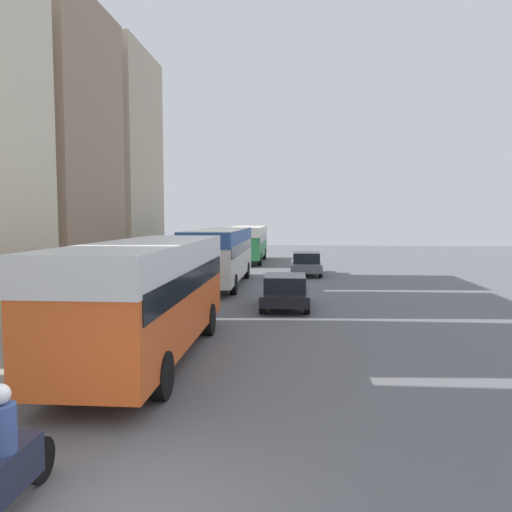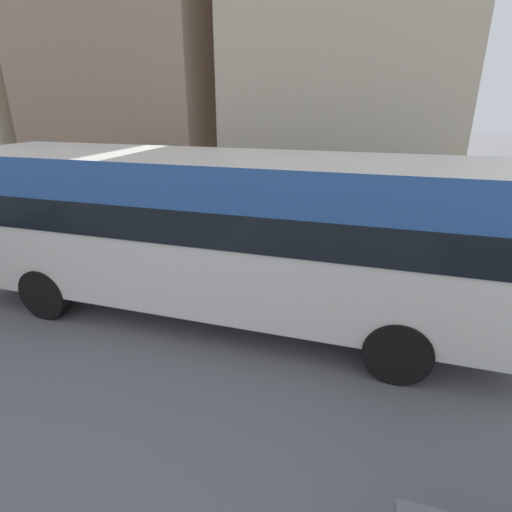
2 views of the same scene
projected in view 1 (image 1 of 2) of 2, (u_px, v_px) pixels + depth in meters
name	position (u px, v px, depth m)	size (l,w,h in m)	color
building_far_terrace	(33.00, 155.00, 21.45)	(5.83, 6.35, 12.82)	gray
building_end_row	(98.00, 168.00, 28.66)	(5.96, 6.41, 13.07)	#BCAD93
bus_lead	(148.00, 284.00, 12.97)	(2.50, 9.10, 3.10)	#EA5B23
bus_following	(220.00, 249.00, 27.07)	(2.55, 10.35, 3.06)	silver
bus_third_in_line	(248.00, 239.00, 40.97)	(2.67, 9.35, 2.93)	#2D8447
motorcycle_behind_lead	(6.00, 465.00, 6.17)	(0.39, 2.24, 1.73)	#1E2338
car_crossing	(306.00, 263.00, 32.16)	(1.95, 4.58, 1.47)	slate
car_far_curb	(285.00, 291.00, 20.45)	(1.95, 3.94, 1.36)	black
pedestrian_near_curb	(190.00, 254.00, 36.09)	(0.43, 0.43, 1.78)	#232838
pedestrian_walking_away	(216.00, 246.00, 45.41)	(0.33, 0.33, 1.81)	#232838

